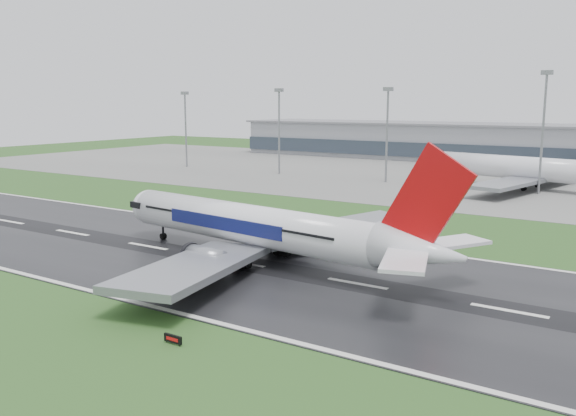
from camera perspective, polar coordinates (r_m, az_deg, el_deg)
The scene contains 11 objects.
ground at distance 93.08m, azimuth -4.55°, elevation -5.28°, with size 520.00×520.00×0.00m, color #23491B.
runway at distance 93.07m, azimuth -4.55°, elevation -5.25°, with size 400.00×45.00×0.10m, color black.
apron at distance 205.26m, azimuth 17.04°, elevation 2.75°, with size 400.00×130.00×0.08m, color slate.
terminal at distance 262.65m, azimuth 20.72°, elevation 5.68°, with size 240.00×36.00×15.00m, color gray.
main_airliner at distance 90.76m, azimuth -1.99°, elevation 0.49°, with size 63.62×60.59×18.78m, color white, non-canonical shape.
parked_airliner at distance 183.63m, azimuth 22.17°, elevation 4.60°, with size 64.03×59.62×18.77m, color silver, non-canonical shape.
runway_sign at distance 63.96m, azimuth -10.91°, elevation -12.21°, with size 2.30×0.26×1.04m, color black, non-canonical shape.
floodmast_0 at distance 231.96m, azimuth -9.72°, elevation 7.22°, with size 0.64×0.64×27.33m, color gray.
floodmast_1 at distance 205.78m, azimuth -0.85°, elevation 7.11°, with size 0.64×0.64×27.98m, color gray.
floodmast_2 at distance 186.88m, azimuth 9.41°, elevation 6.66°, with size 0.64×0.64×27.87m, color gray.
floodmast_3 at distance 174.07m, azimuth 23.09°, elevation 6.38°, with size 0.64×0.64×31.63m, color gray.
Camera 1 is at (54.47, -71.37, 24.55)m, focal length 37.30 mm.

